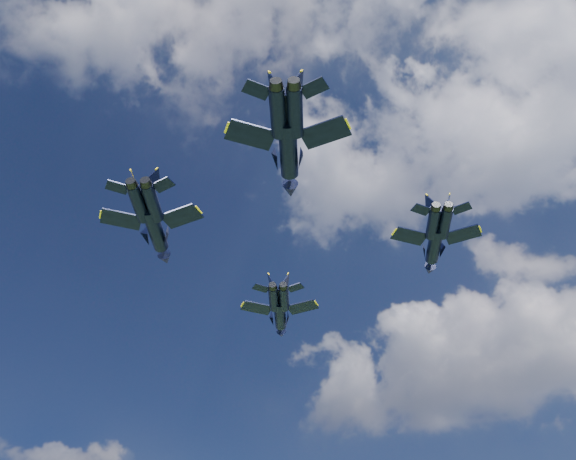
# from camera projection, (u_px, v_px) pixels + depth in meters

# --- Properties ---
(jet_lead) EXTENTS (11.00, 14.93, 3.60)m
(jet_lead) POSITION_uv_depth(u_px,v_px,m) (280.00, 316.00, 97.12)
(jet_lead) COLOR black
(jet_left) EXTENTS (12.98, 17.79, 4.25)m
(jet_left) POSITION_uv_depth(u_px,v_px,m) (156.00, 231.00, 86.02)
(jet_left) COLOR black
(jet_right) EXTENTS (11.09, 15.13, 3.63)m
(jet_right) POSITION_uv_depth(u_px,v_px,m) (434.00, 247.00, 85.04)
(jet_right) COLOR black
(jet_slot) EXTENTS (13.26, 18.03, 4.34)m
(jet_slot) POSITION_uv_depth(u_px,v_px,m) (289.00, 153.00, 72.65)
(jet_slot) COLOR black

